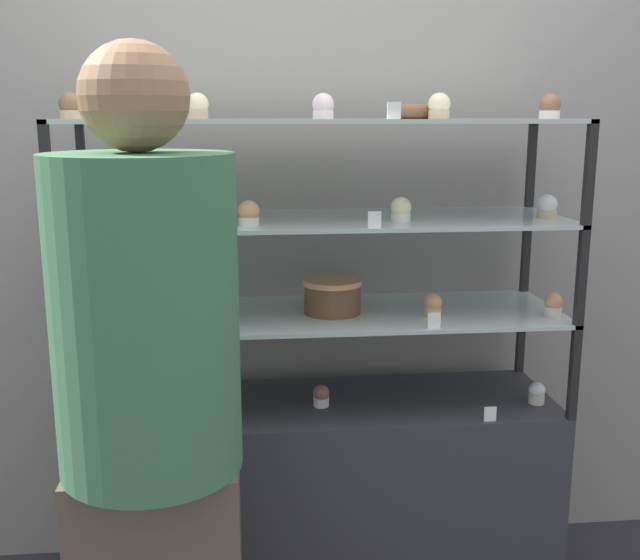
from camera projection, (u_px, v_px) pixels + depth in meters
The scene contains 29 objects.
back_wall at pixel (309, 189), 2.54m from camera, with size 8.00×0.05×2.60m.
display_base at pixel (320, 501), 2.39m from camera, with size 1.45×0.44×0.68m.
display_riser_lower at pixel (320, 318), 2.25m from camera, with size 1.45×0.44×0.29m.
display_riser_middle at pixel (320, 224), 2.19m from camera, with size 1.45×0.44×0.29m.
display_riser_upper at pixel (320, 125), 2.13m from camera, with size 1.45×0.44×0.29m.
layer_cake_centerpiece at pixel (332, 296), 2.24m from camera, with size 0.18×0.18×0.10m.
sheet_cake_frosted at pixel (184, 212), 2.11m from camera, with size 0.22×0.13×0.06m.
cupcake_0 at pixel (89, 410), 2.17m from camera, with size 0.05×0.05×0.07m.
cupcake_1 at pixel (320, 396), 2.27m from camera, with size 0.05×0.05×0.07m.
cupcake_2 at pixel (537, 393), 2.29m from camera, with size 0.05×0.05×0.07m.
price_tag_0 at pixel (490, 414), 2.16m from camera, with size 0.04×0.00×0.04m.
cupcake_3 at pixel (81, 317), 2.07m from camera, with size 0.05×0.05×0.07m.
cupcake_4 at pixel (207, 315), 2.10m from camera, with size 0.05×0.05×0.07m.
cupcake_5 at pixel (433, 305), 2.20m from camera, with size 0.05×0.05×0.07m.
cupcake_6 at pixel (553, 305), 2.20m from camera, with size 0.05×0.05×0.07m.
price_tag_1 at pixel (434, 321), 2.08m from camera, with size 0.04×0.00×0.04m.
cupcake_7 at pixel (77, 214), 2.04m from camera, with size 0.06×0.06×0.07m.
cupcake_8 at pixel (249, 214), 2.04m from camera, with size 0.06×0.06×0.07m.
cupcake_9 at pixel (401, 210), 2.13m from camera, with size 0.06×0.06×0.07m.
cupcake_10 at pixel (547, 207), 2.20m from camera, with size 0.06×0.06×0.07m.
price_tag_2 at pixel (375, 220), 2.00m from camera, with size 0.04×0.00×0.04m.
cupcake_11 at pixel (70, 106), 2.00m from camera, with size 0.06×0.06×0.07m.
cupcake_12 at pixel (197, 107), 2.05m from camera, with size 0.06×0.06×0.07m.
cupcake_13 at pixel (323, 107), 2.09m from camera, with size 0.06×0.06×0.07m.
cupcake_14 at pixel (439, 107), 2.05m from camera, with size 0.06×0.06×0.07m.
cupcake_15 at pixel (550, 107), 2.15m from camera, with size 0.06×0.06×0.07m.
price_tag_3 at pixel (394, 110), 1.94m from camera, with size 0.04×0.00×0.04m.
donut_glazed at pixel (411, 111), 2.13m from camera, with size 0.14×0.14×0.04m.
customer_figure at pixel (151, 415), 1.63m from camera, with size 0.39×0.39×1.69m.
Camera 1 is at (-0.22, -2.17, 1.54)m, focal length 42.00 mm.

